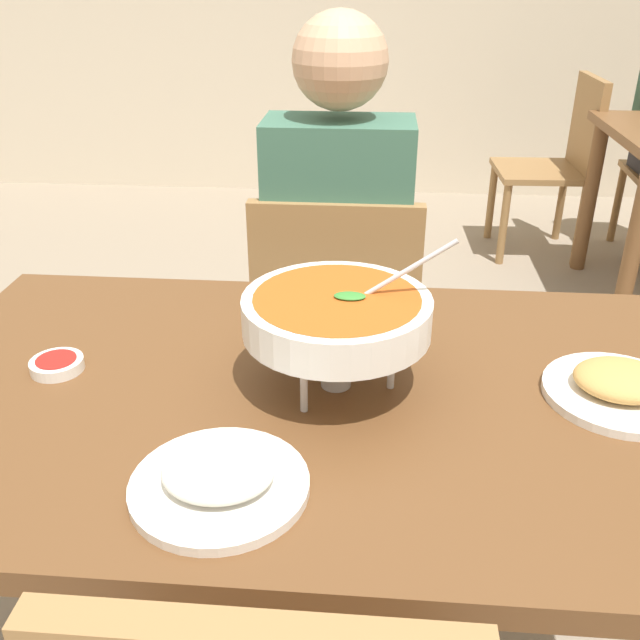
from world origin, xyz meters
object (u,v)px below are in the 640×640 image
object	(u,v)px
chair_diner_main	(337,330)
rice_plate	(219,478)
chair_bg_corner	(560,157)
diner_main	(339,244)
sauce_dish	(57,364)
dining_table_main	(313,443)
curry_bowl	(337,316)
appetizer_plate	(620,386)

from	to	relation	value
chair_diner_main	rice_plate	distance (m)	1.01
chair_bg_corner	diner_main	bearing A→B (deg)	-117.89
diner_main	sauce_dish	size ratio (longest dim) A/B	14.56
chair_diner_main	chair_bg_corner	xyz separation A→B (m)	(1.02, 1.96, 0.00)
dining_table_main	sauce_dish	distance (m)	0.46
curry_bowl	dining_table_main	bearing A→B (deg)	-158.61
appetizer_plate	sauce_dish	xyz separation A→B (m)	(-0.94, 0.01, -0.01)
diner_main	curry_bowl	size ratio (longest dim) A/B	3.94
diner_main	rice_plate	xyz separation A→B (m)	(-0.10, -0.99, 0.05)
chair_diner_main	sauce_dish	distance (m)	0.86
dining_table_main	chair_bg_corner	distance (m)	2.85
rice_plate	diner_main	bearing A→B (deg)	84.24
curry_bowl	sauce_dish	bearing A→B (deg)	179.08
chair_diner_main	sauce_dish	world-z (taller)	chair_diner_main
appetizer_plate	sauce_dish	distance (m)	0.94
dining_table_main	chair_diner_main	world-z (taller)	chair_diner_main
chair_diner_main	sauce_dish	xyz separation A→B (m)	(-0.44, -0.68, 0.28)
curry_bowl	rice_plate	xyz separation A→B (m)	(-0.14, -0.27, -0.11)
curry_bowl	appetizer_plate	bearing A→B (deg)	0.11
rice_plate	sauce_dish	size ratio (longest dim) A/B	2.67
chair_diner_main	appetizer_plate	size ratio (longest dim) A/B	3.75
dining_table_main	rice_plate	xyz separation A→B (m)	(-0.10, -0.26, 0.13)
appetizer_plate	sauce_dish	bearing A→B (deg)	179.58
dining_table_main	appetizer_plate	xyz separation A→B (m)	(0.49, 0.02, 0.13)
diner_main	curry_bowl	world-z (taller)	diner_main
curry_bowl	appetizer_plate	distance (m)	0.47
sauce_dish	dining_table_main	bearing A→B (deg)	-2.91
curry_bowl	appetizer_plate	size ratio (longest dim) A/B	1.39
appetizer_plate	curry_bowl	bearing A→B (deg)	-179.89
chair_bg_corner	appetizer_plate	bearing A→B (deg)	-101.23
curry_bowl	appetizer_plate	world-z (taller)	curry_bowl
diner_main	appetizer_plate	size ratio (longest dim) A/B	5.46
curry_bowl	sauce_dish	world-z (taller)	curry_bowl
chair_diner_main	appetizer_plate	xyz separation A→B (m)	(0.49, -0.69, 0.28)
diner_main	curry_bowl	distance (m)	0.74
diner_main	sauce_dish	xyz separation A→B (m)	(-0.44, -0.71, 0.04)
appetizer_plate	chair_bg_corner	world-z (taller)	chair_bg_corner
rice_plate	appetizer_plate	size ratio (longest dim) A/B	1.00
curry_bowl	sauce_dish	distance (m)	0.49
curry_bowl	chair_diner_main	bearing A→B (deg)	93.15
sauce_dish	appetizer_plate	bearing A→B (deg)	-0.42
sauce_dish	chair_bg_corner	world-z (taller)	chair_bg_corner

